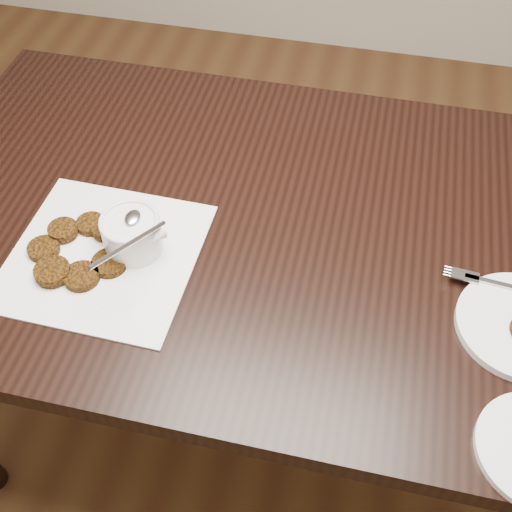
{
  "coord_description": "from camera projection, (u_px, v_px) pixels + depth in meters",
  "views": [
    {
      "loc": [
        0.15,
        -0.63,
        1.61
      ],
      "look_at": [
        0.0,
        0.03,
        0.8
      ],
      "focal_mm": 44.27,
      "sensor_mm": 36.0,
      "label": 1
    }
  ],
  "objects": [
    {
      "name": "table",
      "position": [
        251.0,
        329.0,
        1.47
      ],
      "size": [
        1.35,
        0.87,
        0.75
      ],
      "primitive_type": "cube",
      "color": "black",
      "rests_on": "floor"
    },
    {
      "name": "floor",
      "position": [
        253.0,
        459.0,
        1.65
      ],
      "size": [
        4.0,
        4.0,
        0.0
      ],
      "primitive_type": "plane",
      "color": "brown",
      "rests_on": "ground"
    },
    {
      "name": "napkin",
      "position": [
        104.0,
        255.0,
        1.12
      ],
      "size": [
        0.33,
        0.33,
        0.0
      ],
      "primitive_type": "cube",
      "rotation": [
        0.0,
        0.0,
        -0.02
      ],
      "color": "white",
      "rests_on": "table"
    },
    {
      "name": "patty_cluster",
      "position": [
        78.0,
        250.0,
        1.11
      ],
      "size": [
        0.26,
        0.26,
        0.02
      ],
      "primitive_type": null,
      "rotation": [
        0.0,
        0.0,
        0.31
      ],
      "color": "#5D340C",
      "rests_on": "napkin"
    },
    {
      "name": "sauce_ramekin",
      "position": [
        129.0,
        220.0,
        1.07
      ],
      "size": [
        0.15,
        0.15,
        0.14
      ],
      "primitive_type": null,
      "rotation": [
        0.0,
        0.0,
        0.13
      ],
      "color": "silver",
      "rests_on": "napkin"
    }
  ]
}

